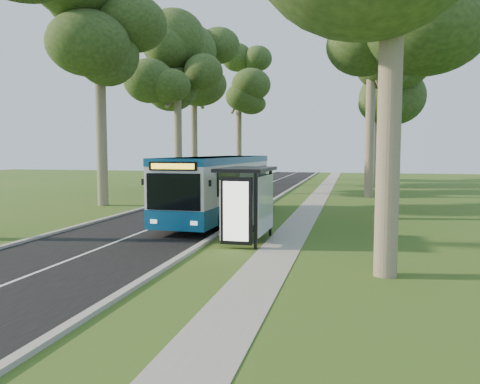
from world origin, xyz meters
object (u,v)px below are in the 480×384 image
object	(u,v)px
bus_stop_sign	(226,200)
litter_bin	(267,203)
bus	(219,187)
car_silver	(219,177)
bus_shelter	(248,190)
car_white	(212,179)

from	to	relation	value
bus_stop_sign	litter_bin	world-z (taller)	bus_stop_sign
bus	car_silver	distance (m)	27.89
bus_shelter	car_silver	world-z (taller)	bus_shelter
car_silver	litter_bin	bearing A→B (deg)	-44.14
bus_shelter	car_silver	distance (m)	34.68
bus	bus_stop_sign	size ratio (longest dim) A/B	4.96
bus_shelter	car_white	size ratio (longest dim) A/B	0.81
bus	car_white	distance (m)	23.99
bus_stop_sign	car_silver	world-z (taller)	bus_stop_sign
bus_stop_sign	car_white	xyz separation A→B (m)	(-9.05, 27.88, -0.84)
bus_shelter	car_white	distance (m)	30.80
litter_bin	car_white	distance (m)	21.15
litter_bin	car_white	xyz separation A→B (m)	(-9.18, 19.06, 0.26)
bus_shelter	car_white	xyz separation A→B (m)	(-10.21, 29.03, -1.36)
car_silver	bus	bearing A→B (deg)	-50.70
bus_stop_sign	bus_shelter	bearing A→B (deg)	-26.48
car_silver	bus_shelter	bearing A→B (deg)	-48.95
bus_stop_sign	bus_shelter	world-z (taller)	bus_shelter
bus_stop_sign	car_white	bearing A→B (deg)	126.08
bus	bus_stop_sign	xyz separation A→B (m)	(1.74, -5.05, -0.14)
car_white	car_silver	xyz separation A→B (m)	(-0.47, 3.93, -0.00)
bus_shelter	bus	bearing A→B (deg)	116.14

